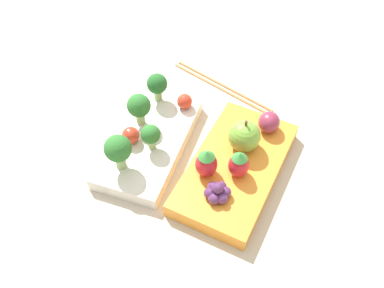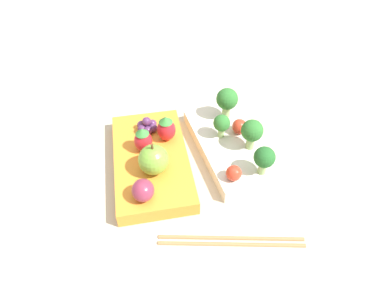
% 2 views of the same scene
% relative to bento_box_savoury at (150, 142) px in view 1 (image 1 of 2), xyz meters
% --- Properties ---
extents(ground_plane, '(4.00, 4.00, 0.00)m').
position_rel_bento_box_savoury_xyz_m(ground_plane, '(0.01, -0.07, -0.01)').
color(ground_plane, '#BCB29E').
extents(bento_box_savoury, '(0.23, 0.14, 0.02)m').
position_rel_bento_box_savoury_xyz_m(bento_box_savoury, '(0.00, 0.00, 0.00)').
color(bento_box_savoury, silver).
rests_on(bento_box_savoury, ground_plane).
extents(bento_box_fruit, '(0.23, 0.13, 0.03)m').
position_rel_bento_box_savoury_xyz_m(bento_box_fruit, '(0.02, -0.14, 0.00)').
color(bento_box_fruit, orange).
rests_on(bento_box_fruit, ground_plane).
extents(broccoli_floret_0, '(0.03, 0.03, 0.05)m').
position_rel_bento_box_savoury_xyz_m(broccoli_floret_0, '(-0.02, -0.01, 0.04)').
color(broccoli_floret_0, '#93B770').
rests_on(broccoli_floret_0, bento_box_savoury).
extents(broccoli_floret_1, '(0.03, 0.03, 0.05)m').
position_rel_bento_box_savoury_xyz_m(broccoli_floret_1, '(0.08, 0.03, 0.04)').
color(broccoli_floret_1, '#93B770').
rests_on(broccoli_floret_1, bento_box_savoury).
extents(broccoli_floret_2, '(0.04, 0.04, 0.06)m').
position_rel_bento_box_savoury_xyz_m(broccoli_floret_2, '(-0.07, 0.01, 0.05)').
color(broccoli_floret_2, '#93B770').
rests_on(broccoli_floret_2, bento_box_savoury).
extents(broccoli_floret_3, '(0.04, 0.04, 0.06)m').
position_rel_bento_box_savoury_xyz_m(broccoli_floret_3, '(0.02, 0.03, 0.05)').
color(broccoli_floret_3, '#93B770').
rests_on(broccoli_floret_3, bento_box_savoury).
extents(cherry_tomato_0, '(0.03, 0.03, 0.03)m').
position_rel_bento_box_savoury_xyz_m(cherry_tomato_0, '(0.08, -0.02, 0.02)').
color(cherry_tomato_0, red).
rests_on(cherry_tomato_0, bento_box_savoury).
extents(cherry_tomato_1, '(0.03, 0.03, 0.03)m').
position_rel_bento_box_savoury_xyz_m(cherry_tomato_1, '(-0.02, 0.02, 0.03)').
color(cherry_tomato_1, red).
rests_on(cherry_tomato_1, bento_box_savoury).
extents(apple, '(0.05, 0.05, 0.06)m').
position_rel_bento_box_savoury_xyz_m(apple, '(0.05, -0.14, 0.04)').
color(apple, '#70A838').
rests_on(apple, bento_box_fruit).
extents(strawberry_0, '(0.03, 0.03, 0.05)m').
position_rel_bento_box_savoury_xyz_m(strawberry_0, '(-0.00, -0.15, 0.04)').
color(strawberry_0, red).
rests_on(strawberry_0, bento_box_fruit).
extents(strawberry_1, '(0.03, 0.03, 0.05)m').
position_rel_bento_box_savoury_xyz_m(strawberry_1, '(-0.02, -0.11, 0.04)').
color(strawberry_1, red).
rests_on(strawberry_1, bento_box_fruit).
extents(plum, '(0.04, 0.03, 0.03)m').
position_rel_bento_box_savoury_xyz_m(plum, '(0.10, -0.16, 0.03)').
color(plum, '#892D47').
rests_on(plum, bento_box_fruit).
extents(grape_cluster, '(0.04, 0.04, 0.03)m').
position_rel_bento_box_savoury_xyz_m(grape_cluster, '(-0.05, -0.14, 0.02)').
color(grape_cluster, '#562D5B').
rests_on(grape_cluster, bento_box_fruit).
extents(chopsticks_pair, '(0.06, 0.21, 0.01)m').
position_rel_bento_box_savoury_xyz_m(chopsticks_pair, '(0.18, -0.05, -0.01)').
color(chopsticks_pair, '#A37547').
rests_on(chopsticks_pair, ground_plane).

